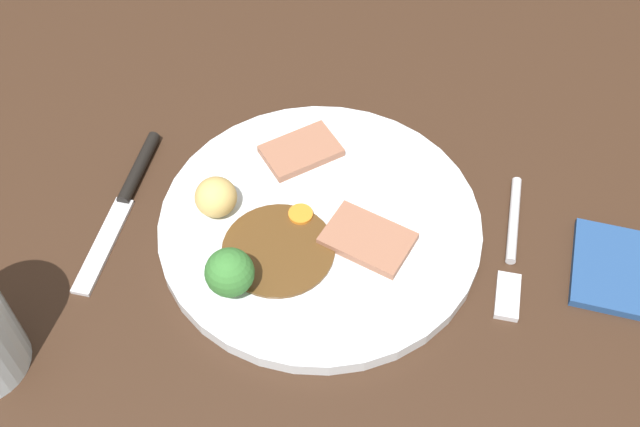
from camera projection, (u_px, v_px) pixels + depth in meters
dining_table at (304, 226)px, 73.26cm from camera, size 120.00×84.00×3.60cm
dinner_plate at (320, 225)px, 70.21cm from camera, size 28.86×28.86×1.40cm
gravy_pool at (278, 250)px, 67.52cm from camera, size 9.84×9.84×0.30cm
meat_slice_main at (301, 151)px, 74.23cm from camera, size 8.37×7.93×0.80cm
meat_slice_under at (368, 239)px, 67.90cm from camera, size 8.79×7.40×0.80cm
roast_potato_left at (216, 197)px, 68.98cm from camera, size 5.18×5.20×3.58cm
carrot_coin_front at (305, 216)px, 69.60cm from camera, size 2.20×2.20×0.61cm
broccoli_floret at (230, 273)px, 63.03cm from camera, size 4.09×4.09×4.78cm
fork at (511, 250)px, 68.94cm from camera, size 2.39×15.31×0.90cm
knife at (127, 195)px, 72.67cm from camera, size 2.82×18.56×1.20cm
folded_napkin at (637, 274)px, 67.36cm from camera, size 11.94×10.18×0.80cm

